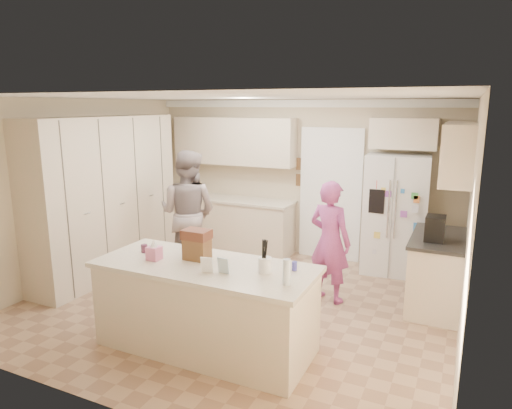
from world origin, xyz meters
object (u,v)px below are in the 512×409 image
at_px(utensil_crock, 265,265).
at_px(tissue_box, 154,253).
at_px(refrigerator, 395,214).
at_px(teen_boy, 188,213).
at_px(dollhouse_body, 197,249).
at_px(coffee_maker, 435,228).
at_px(island_base, 206,308).
at_px(teen_girl, 330,242).

distance_m(utensil_crock, tissue_box, 1.21).
bearing_deg(refrigerator, teen_boy, -158.03).
bearing_deg(tissue_box, refrigerator, 58.98).
height_order(utensil_crock, dollhouse_body, dollhouse_body).
xyz_separation_m(coffee_maker, tissue_box, (-2.60, -2.00, -0.07)).
relative_size(coffee_maker, island_base, 0.14).
bearing_deg(utensil_crock, teen_boy, 139.39).
distance_m(coffee_maker, tissue_box, 3.28).
distance_m(island_base, teen_boy, 2.31).
height_order(island_base, tissue_box, tissue_box).
bearing_deg(coffee_maker, tissue_box, -142.43).
height_order(tissue_box, dollhouse_body, dollhouse_body).
height_order(refrigerator, dollhouse_body, refrigerator).
bearing_deg(teen_girl, refrigerator, -96.85).
xyz_separation_m(island_base, tissue_box, (-0.55, -0.10, 0.56)).
bearing_deg(coffee_maker, utensil_crock, -127.12).
distance_m(coffee_maker, island_base, 2.87).
xyz_separation_m(tissue_box, dollhouse_body, (0.40, 0.20, 0.04)).
xyz_separation_m(refrigerator, dollhouse_body, (-1.56, -3.06, 0.14)).
relative_size(coffee_maker, teen_boy, 0.16).
bearing_deg(teen_boy, refrigerator, -159.51).
xyz_separation_m(refrigerator, teen_boy, (-2.79, -1.38, 0.04)).
relative_size(refrigerator, utensil_crock, 12.00).
bearing_deg(utensil_crock, dollhouse_body, 176.42).
height_order(coffee_maker, teen_girl, teen_girl).
xyz_separation_m(island_base, dollhouse_body, (-0.15, 0.10, 0.60)).
xyz_separation_m(island_base, utensil_crock, (0.65, 0.05, 0.56)).
bearing_deg(island_base, coffee_maker, 42.83).
height_order(dollhouse_body, teen_boy, teen_boy).
distance_m(island_base, tissue_box, 0.79).
bearing_deg(teen_girl, dollhouse_body, 74.54).
height_order(coffee_maker, dollhouse_body, coffee_maker).
xyz_separation_m(island_base, teen_boy, (-1.38, 1.79, 0.50)).
bearing_deg(refrigerator, dollhouse_body, -121.33).
distance_m(refrigerator, tissue_box, 3.81).
height_order(coffee_maker, tissue_box, coffee_maker).
height_order(utensil_crock, teen_girl, teen_girl).
bearing_deg(tissue_box, dollhouse_body, 26.57).
bearing_deg(teen_girl, teen_boy, 13.69).
height_order(refrigerator, tissue_box, refrigerator).
height_order(coffee_maker, teen_boy, teen_boy).
distance_m(coffee_maker, utensil_crock, 2.32).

